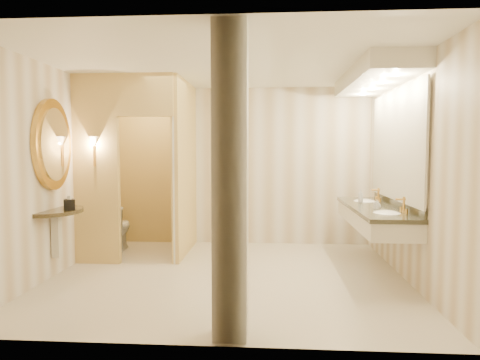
# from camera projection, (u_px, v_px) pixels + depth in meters

# --- Properties ---
(floor) EXTENTS (4.50, 4.50, 0.00)m
(floor) POSITION_uv_depth(u_px,v_px,m) (228.00, 276.00, 5.55)
(floor) COLOR beige
(floor) RESTS_ON ground
(ceiling) EXTENTS (4.50, 4.50, 0.00)m
(ceiling) POSITION_uv_depth(u_px,v_px,m) (227.00, 65.00, 5.36)
(ceiling) COLOR white
(ceiling) RESTS_ON wall_back
(wall_back) EXTENTS (4.50, 0.02, 2.70)m
(wall_back) POSITION_uv_depth(u_px,v_px,m) (239.00, 166.00, 7.45)
(wall_back) COLOR silver
(wall_back) RESTS_ON floor
(wall_front) EXTENTS (4.50, 0.02, 2.70)m
(wall_front) POSITION_uv_depth(u_px,v_px,m) (204.00, 185.00, 3.47)
(wall_front) COLOR silver
(wall_front) RESTS_ON floor
(wall_left) EXTENTS (0.02, 4.00, 2.70)m
(wall_left) POSITION_uv_depth(u_px,v_px,m) (57.00, 171.00, 5.61)
(wall_left) COLOR silver
(wall_left) RESTS_ON floor
(wall_right) EXTENTS (0.02, 4.00, 2.70)m
(wall_right) POSITION_uv_depth(u_px,v_px,m) (408.00, 173.00, 5.30)
(wall_right) COLOR silver
(wall_right) RESTS_ON floor
(toilet_closet) EXTENTS (1.50, 1.55, 2.70)m
(toilet_closet) POSITION_uv_depth(u_px,v_px,m) (161.00, 166.00, 6.50)
(toilet_closet) COLOR #EAD07A
(toilet_closet) RESTS_ON floor
(wall_sconce) EXTENTS (0.14, 0.14, 0.42)m
(wall_sconce) POSITION_uv_depth(u_px,v_px,m) (94.00, 143.00, 5.99)
(wall_sconce) COLOR gold
(wall_sconce) RESTS_ON toilet_closet
(vanity) EXTENTS (0.75, 2.43, 2.09)m
(vanity) POSITION_uv_depth(u_px,v_px,m) (378.00, 150.00, 5.70)
(vanity) COLOR beige
(vanity) RESTS_ON floor
(console_shelf) EXTENTS (0.89, 0.89, 1.89)m
(console_shelf) POSITION_uv_depth(u_px,v_px,m) (53.00, 173.00, 5.43)
(console_shelf) COLOR black
(console_shelf) RESTS_ON floor
(pillar) EXTENTS (0.29, 0.29, 2.70)m
(pillar) POSITION_uv_depth(u_px,v_px,m) (230.00, 183.00, 3.65)
(pillar) COLOR beige
(pillar) RESTS_ON floor
(tissue_box) EXTENTS (0.18, 0.18, 0.13)m
(tissue_box) POSITION_uv_depth(u_px,v_px,m) (70.00, 205.00, 5.41)
(tissue_box) COLOR black
(tissue_box) RESTS_ON console_shelf
(toilet) EXTENTS (0.45, 0.76, 0.76)m
(toilet) POSITION_uv_depth(u_px,v_px,m) (115.00, 228.00, 6.90)
(toilet) COLOR white
(toilet) RESTS_ON floor
(soap_bottle_a) EXTENTS (0.07, 0.07, 0.12)m
(soap_bottle_a) POSITION_uv_depth(u_px,v_px,m) (376.00, 204.00, 5.49)
(soap_bottle_a) COLOR beige
(soap_bottle_a) RESTS_ON vanity
(soap_bottle_b) EXTENTS (0.11, 0.11, 0.10)m
(soap_bottle_b) POSITION_uv_depth(u_px,v_px,m) (378.00, 205.00, 5.51)
(soap_bottle_b) COLOR silver
(soap_bottle_b) RESTS_ON vanity
(soap_bottle_c) EXTENTS (0.08, 0.09, 0.19)m
(soap_bottle_c) POSITION_uv_depth(u_px,v_px,m) (361.00, 196.00, 6.14)
(soap_bottle_c) COLOR #C6B28C
(soap_bottle_c) RESTS_ON vanity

